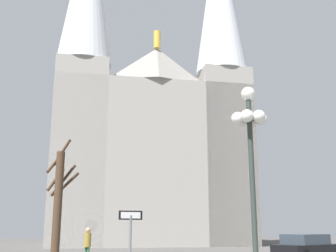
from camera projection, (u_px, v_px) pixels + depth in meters
cathedral at (151, 128)px, 42.94m from camera, size 19.68×12.83×36.92m
one_way_arrow_sign at (130, 242)px, 10.70m from camera, size 0.63×0.22×2.20m
street_lamp at (250, 140)px, 12.67m from camera, size 1.15×1.05×6.09m
bare_tree at (58, 205)px, 16.46m from camera, size 1.35×0.96×5.38m
parked_car_near_black at (307, 248)px, 22.80m from camera, size 4.51×3.49×1.38m
pedestrian_walking at (87, 243)px, 19.16m from camera, size 0.32×0.32×1.75m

